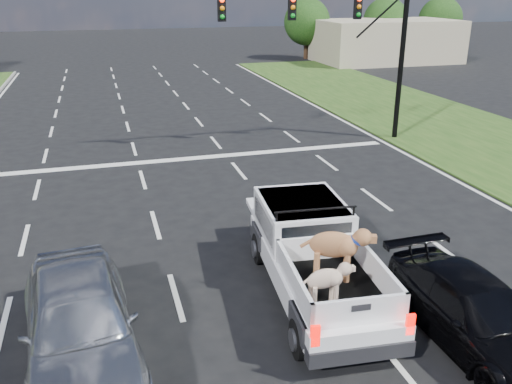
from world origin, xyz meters
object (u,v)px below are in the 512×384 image
pickup_truck (314,254)px  traffic_signal (352,30)px  silver_sedan (79,321)px  black_coupe (476,313)px

pickup_truck → traffic_signal: bearing=66.8°
traffic_signal → silver_sedan: size_ratio=1.90×
silver_sedan → black_coupe: silver_sedan is taller
traffic_signal → black_coupe: bearing=-105.3°
pickup_truck → black_coupe: 3.40m
traffic_signal → black_coupe: (-3.74, -13.68, -4.08)m
pickup_truck → black_coupe: size_ratio=1.24×
silver_sedan → pickup_truck: bearing=6.6°
pickup_truck → black_coupe: (2.25, -2.53, -0.31)m
pickup_truck → silver_sedan: (-4.88, -0.99, -0.13)m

